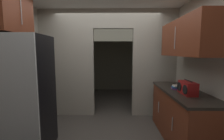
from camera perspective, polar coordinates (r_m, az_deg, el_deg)
kitchen_partition at (r=3.84m, az=-2.05°, el=3.35°), size 3.33×0.12×2.60m
adjoining_room_shell at (r=5.71m, az=-0.80°, el=3.72°), size 3.33×2.75×2.60m
refrigerator at (r=2.86m, az=-29.20°, el=-7.71°), size 0.74×0.71×1.85m
lower_cabinet_run at (r=3.15m, az=24.10°, el=-15.02°), size 0.63×1.68×0.92m
upper_cabinet_counterside at (r=2.95m, az=25.38°, el=10.59°), size 0.36×1.51×0.62m
upper_cabinet_fridgeside at (r=3.05m, az=-33.36°, el=17.65°), size 0.36×0.81×0.70m
boombox at (r=2.78m, az=25.90°, el=-5.95°), size 0.19×0.35×0.23m
book_stack at (r=3.09m, az=22.31°, el=-5.83°), size 0.14×0.15×0.08m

